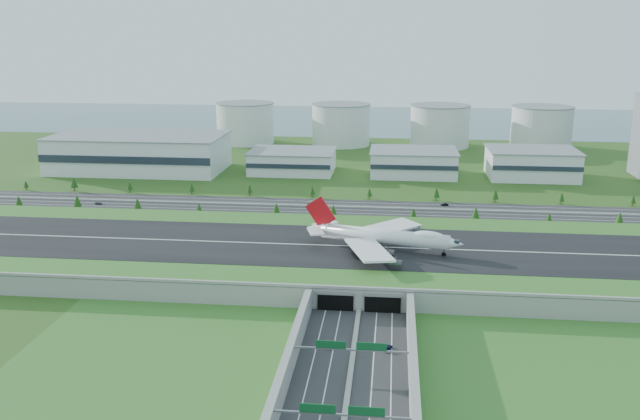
# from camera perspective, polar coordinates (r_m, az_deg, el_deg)

# --- Properties ---
(ground) EXTENTS (1200.00, 1200.00, 0.00)m
(ground) POSITION_cam_1_polar(r_m,az_deg,el_deg) (294.35, 3.81, -4.62)
(ground) COLOR #254716
(ground) RESTS_ON ground
(airfield_deck) EXTENTS (520.00, 100.00, 9.20)m
(airfield_deck) POSITION_cam_1_polar(r_m,az_deg,el_deg) (292.90, 3.82, -3.86)
(airfield_deck) COLOR gray
(airfield_deck) RESTS_ON ground
(underpass_road) EXTENTS (38.80, 120.40, 8.00)m
(underpass_road) POSITION_cam_1_polar(r_m,az_deg,el_deg) (201.94, 2.54, -13.19)
(underpass_road) COLOR #28282B
(underpass_road) RESTS_ON ground
(sign_gantry_near) EXTENTS (38.70, 0.70, 9.80)m
(sign_gantry_near) POSITION_cam_1_polar(r_m,az_deg,el_deg) (204.19, 2.63, -11.74)
(sign_gantry_near) COLOR gray
(sign_gantry_near) RESTS_ON ground
(sign_gantry_far) EXTENTS (38.70, 0.70, 9.80)m
(sign_gantry_far) POSITION_cam_1_polar(r_m,az_deg,el_deg) (173.73, 1.85, -16.93)
(sign_gantry_far) COLOR gray
(sign_gantry_far) RESTS_ON ground
(north_expressway) EXTENTS (560.00, 36.00, 0.12)m
(north_expressway) POSITION_cam_1_polar(r_m,az_deg,el_deg) (385.07, 4.44, 0.14)
(north_expressway) COLOR #28282B
(north_expressway) RESTS_ON ground
(tree_row) EXTENTS (509.25, 48.61, 8.37)m
(tree_row) POSITION_cam_1_polar(r_m,az_deg,el_deg) (383.47, 5.64, 0.74)
(tree_row) COLOR #3D2819
(tree_row) RESTS_ON ground
(hangar_west) EXTENTS (120.00, 60.00, 25.00)m
(hangar_west) POSITION_cam_1_polar(r_m,az_deg,el_deg) (503.53, -14.94, 4.67)
(hangar_west) COLOR silver
(hangar_west) RESTS_ON ground
(hangar_mid_a) EXTENTS (58.00, 42.00, 15.00)m
(hangar_mid_a) POSITION_cam_1_polar(r_m,az_deg,el_deg) (481.09, -2.33, 4.10)
(hangar_mid_a) COLOR silver
(hangar_mid_a) RESTS_ON ground
(hangar_mid_b) EXTENTS (58.00, 42.00, 17.00)m
(hangar_mid_b) POSITION_cam_1_polar(r_m,az_deg,el_deg) (475.90, 7.87, 3.97)
(hangar_mid_b) COLOR silver
(hangar_mid_b) RESTS_ON ground
(hangar_mid_c) EXTENTS (58.00, 42.00, 19.00)m
(hangar_mid_c) POSITION_cam_1_polar(r_m,az_deg,el_deg) (484.76, 17.38, 3.74)
(hangar_mid_c) COLOR silver
(hangar_mid_c) RESTS_ON ground
(fuel_tank_a) EXTENTS (50.00, 50.00, 35.00)m
(fuel_tank_a) POSITION_cam_1_polar(r_m,az_deg,el_deg) (606.85, -6.31, 7.27)
(fuel_tank_a) COLOR silver
(fuel_tank_a) RESTS_ON ground
(fuel_tank_b) EXTENTS (50.00, 50.00, 35.00)m
(fuel_tank_b) POSITION_cam_1_polar(r_m,az_deg,el_deg) (594.38, 1.78, 7.19)
(fuel_tank_b) COLOR silver
(fuel_tank_b) RESTS_ON ground
(fuel_tank_c) EXTENTS (50.00, 50.00, 35.00)m
(fuel_tank_c) POSITION_cam_1_polar(r_m,az_deg,el_deg) (593.93, 10.05, 6.96)
(fuel_tank_c) COLOR silver
(fuel_tank_c) RESTS_ON ground
(fuel_tank_d) EXTENTS (50.00, 50.00, 35.00)m
(fuel_tank_d) POSITION_cam_1_polar(r_m,az_deg,el_deg) (605.53, 18.15, 6.60)
(fuel_tank_d) COLOR silver
(fuel_tank_d) RESTS_ON ground
(bay_water) EXTENTS (1200.00, 260.00, 0.06)m
(bay_water) POSITION_cam_1_polar(r_m,az_deg,el_deg) (763.51, 5.43, 7.56)
(bay_water) COLOR #395D6C
(bay_water) RESTS_ON ground
(boeing_747) EXTENTS (67.87, 63.44, 21.31)m
(boeing_747) POSITION_cam_1_polar(r_m,az_deg,el_deg) (287.10, 5.32, -2.21)
(boeing_747) COLOR white
(boeing_747) RESTS_ON airfield_deck
(car_0) EXTENTS (3.38, 5.25, 1.66)m
(car_0) POSITION_cam_1_polar(r_m,az_deg,el_deg) (221.10, 0.76, -11.25)
(car_0) COLOR #B2B3B7
(car_0) RESTS_ON ground
(car_2) EXTENTS (2.70, 5.03, 1.34)m
(car_2) POSITION_cam_1_polar(r_m,az_deg,el_deg) (220.34, 5.78, -11.48)
(car_2) COLOR #0B1039
(car_2) RESTS_ON ground
(car_4) EXTENTS (4.36, 2.20, 1.42)m
(car_4) POSITION_cam_1_polar(r_m,az_deg,el_deg) (412.99, -18.16, 0.56)
(car_4) COLOR slate
(car_4) RESTS_ON ground
(car_5) EXTENTS (4.51, 2.68, 1.40)m
(car_5) POSITION_cam_1_polar(r_m,az_deg,el_deg) (395.81, 10.45, 0.46)
(car_5) COLOR black
(car_5) RESTS_ON ground
(car_7) EXTENTS (5.60, 2.79, 1.56)m
(car_7) POSITION_cam_1_polar(r_m,az_deg,el_deg) (394.46, -0.75, 0.67)
(car_7) COLOR silver
(car_7) RESTS_ON ground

